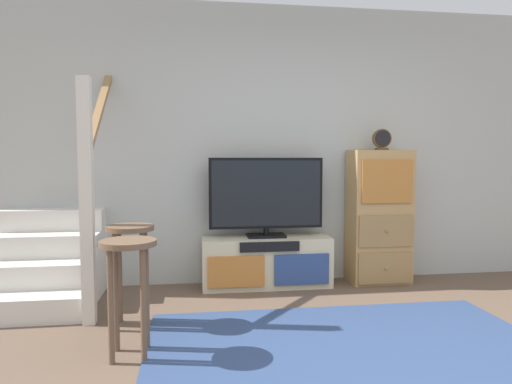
{
  "coord_description": "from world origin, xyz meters",
  "views": [
    {
      "loc": [
        -0.99,
        -2.01,
        1.21
      ],
      "look_at": [
        -0.47,
        1.66,
        0.94
      ],
      "focal_mm": 31.87,
      "sensor_mm": 36.0,
      "label": 1
    }
  ],
  "objects_px": {
    "television": "(266,195)",
    "bar_stool_far": "(130,252)",
    "side_cabinet": "(379,217)",
    "bar_stool_near": "(129,270)",
    "media_console": "(266,262)",
    "desk_clock": "(382,140)"
  },
  "relations": [
    {
      "from": "side_cabinet",
      "to": "bar_stool_far",
      "type": "bearing_deg",
      "value": -158.6
    },
    {
      "from": "media_console",
      "to": "side_cabinet",
      "type": "bearing_deg",
      "value": 0.52
    },
    {
      "from": "television",
      "to": "bar_stool_near",
      "type": "xyz_separation_m",
      "value": [
        -1.08,
        -1.43,
        -0.34
      ]
    },
    {
      "from": "television",
      "to": "side_cabinet",
      "type": "relative_size",
      "value": 0.83
    },
    {
      "from": "bar_stool_near",
      "to": "television",
      "type": "bearing_deg",
      "value": 52.92
    },
    {
      "from": "desk_clock",
      "to": "bar_stool_far",
      "type": "bearing_deg",
      "value": -159.0
    },
    {
      "from": "side_cabinet",
      "to": "bar_stool_near",
      "type": "distance_m",
      "value": 2.62
    },
    {
      "from": "side_cabinet",
      "to": "bar_stool_far",
      "type": "xyz_separation_m",
      "value": [
        -2.26,
        -0.88,
        -0.1
      ]
    },
    {
      "from": "television",
      "to": "desk_clock",
      "type": "distance_m",
      "value": 1.25
    },
    {
      "from": "television",
      "to": "side_cabinet",
      "type": "xyz_separation_m",
      "value": [
        1.12,
        -0.01,
        -0.23
      ]
    },
    {
      "from": "desk_clock",
      "to": "bar_stool_near",
      "type": "bearing_deg",
      "value": -147.62
    },
    {
      "from": "side_cabinet",
      "to": "media_console",
      "type": "bearing_deg",
      "value": -179.48
    },
    {
      "from": "side_cabinet",
      "to": "bar_stool_near",
      "type": "height_order",
      "value": "side_cabinet"
    },
    {
      "from": "media_console",
      "to": "television",
      "type": "height_order",
      "value": "television"
    },
    {
      "from": "television",
      "to": "bar_stool_near",
      "type": "distance_m",
      "value": 1.82
    },
    {
      "from": "media_console",
      "to": "bar_stool_near",
      "type": "distance_m",
      "value": 1.8
    },
    {
      "from": "media_console",
      "to": "desk_clock",
      "type": "xyz_separation_m",
      "value": [
        1.13,
        -0.0,
        1.16
      ]
    },
    {
      "from": "side_cabinet",
      "to": "desk_clock",
      "type": "height_order",
      "value": "desk_clock"
    },
    {
      "from": "media_console",
      "to": "side_cabinet",
      "type": "height_order",
      "value": "side_cabinet"
    },
    {
      "from": "media_console",
      "to": "side_cabinet",
      "type": "xyz_separation_m",
      "value": [
        1.12,
        0.01,
        0.41
      ]
    },
    {
      "from": "television",
      "to": "bar_stool_far",
      "type": "xyz_separation_m",
      "value": [
        -1.14,
        -0.9,
        -0.33
      ]
    },
    {
      "from": "television",
      "to": "bar_stool_far",
      "type": "height_order",
      "value": "television"
    }
  ]
}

